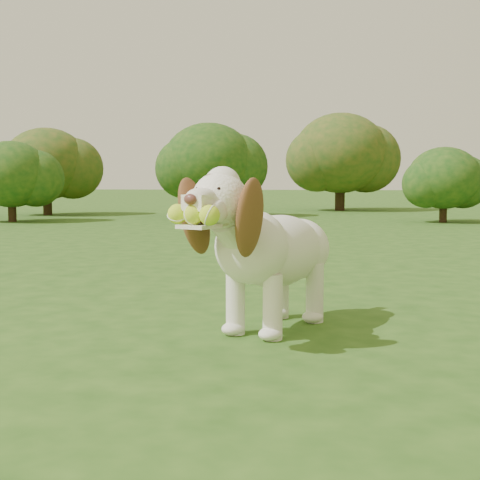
# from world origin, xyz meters

# --- Properties ---
(ground) EXTENTS (80.00, 80.00, 0.00)m
(ground) POSITION_xyz_m (0.00, 0.00, 0.00)
(ground) COLOR #254B15
(ground) RESTS_ON ground
(dog) EXTENTS (0.77, 1.19, 0.81)m
(dog) POSITION_xyz_m (-0.38, -0.13, 0.43)
(dog) COLOR white
(dog) RESTS_ON ground
(shrub_a) EXTENTS (1.35, 1.35, 1.40)m
(shrub_a) POSITION_xyz_m (-5.51, 7.61, 0.82)
(shrub_a) COLOR #382314
(shrub_a) RESTS_ON ground
(shrub_e) EXTENTS (1.72, 1.72, 1.78)m
(shrub_e) POSITION_xyz_m (-5.79, 9.75, 1.05)
(shrub_e) COLOR #382314
(shrub_e) RESTS_ON ground
(shrub_c) EXTENTS (1.24, 1.24, 1.29)m
(shrub_c) POSITION_xyz_m (1.90, 8.42, 0.76)
(shrub_c) COLOR #382314
(shrub_c) RESTS_ON ground
(shrub_i) EXTENTS (2.19, 2.19, 2.27)m
(shrub_i) POSITION_xyz_m (0.22, 12.46, 1.33)
(shrub_i) COLOR #382314
(shrub_i) RESTS_ON ground
(shrub_b) EXTENTS (1.77, 1.77, 1.83)m
(shrub_b) POSITION_xyz_m (-2.38, 9.57, 1.08)
(shrub_b) COLOR #382314
(shrub_b) RESTS_ON ground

